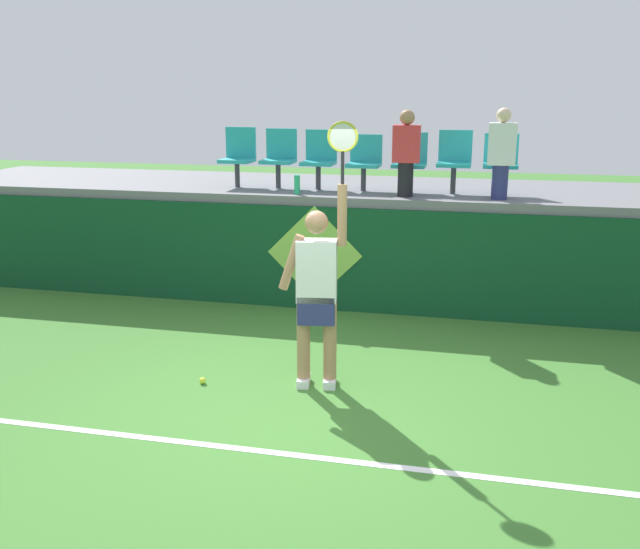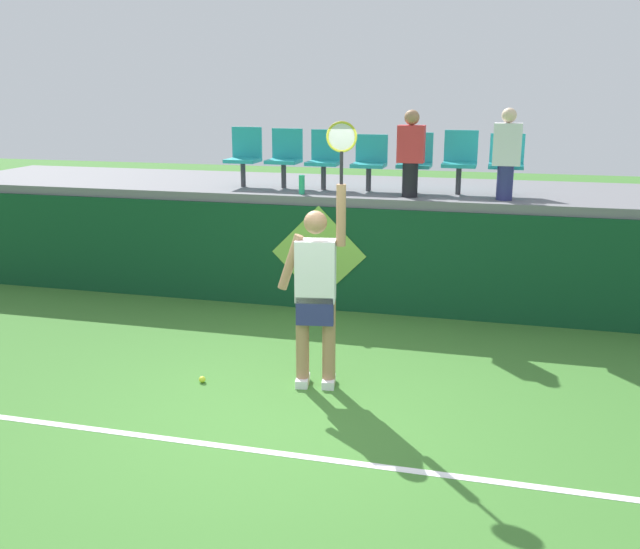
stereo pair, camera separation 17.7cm
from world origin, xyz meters
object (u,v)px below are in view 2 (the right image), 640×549
object	(u,v)px
stadium_chair_1	(285,155)
stadium_chair_0	(245,154)
water_bottle	(302,185)
spectator_0	(411,152)
stadium_chair_6	(506,161)
tennis_ball	(202,379)
stadium_chair_5	(460,159)
stadium_chair_4	(415,160)
stadium_chair_3	(370,160)
spectator_1	(507,153)
tennis_player	(316,290)
stadium_chair_2	(325,157)

from	to	relation	value
stadium_chair_1	stadium_chair_0	bearing A→B (deg)	179.83
water_bottle	spectator_0	world-z (taller)	spectator_0
stadium_chair_0	stadium_chair_6	size ratio (longest dim) A/B	1.05
stadium_chair_0	spectator_0	bearing A→B (deg)	-10.81
tennis_ball	stadium_chair_5	distance (m)	4.56
stadium_chair_4	spectator_0	distance (m)	0.48
tennis_ball	stadium_chair_3	distance (m)	4.10
stadium_chair_3	stadium_chair_5	bearing A→B (deg)	0.18
stadium_chair_6	spectator_1	xyz separation A→B (m)	(0.00, -0.42, 0.14)
tennis_player	stadium_chair_1	xyz separation A→B (m)	(-1.32, 3.27, 0.96)
tennis_ball	stadium_chair_2	distance (m)	4.00
tennis_player	stadium_chair_4	distance (m)	3.44
stadium_chair_4	spectator_0	xyz separation A→B (m)	(0.00, -0.46, 0.14)
stadium_chair_1	stadium_chair_6	world-z (taller)	stadium_chair_1
tennis_player	tennis_ball	world-z (taller)	tennis_player
spectator_0	stadium_chair_0	bearing A→B (deg)	169.19
stadium_chair_3	stadium_chair_5	world-z (taller)	stadium_chair_5
water_bottle	stadium_chair_1	distance (m)	0.78
water_bottle	stadium_chair_2	xyz separation A→B (m)	(0.17, 0.58, 0.31)
stadium_chair_0	stadium_chair_1	bearing A→B (deg)	-0.17
tennis_ball	spectator_0	size ratio (longest dim) A/B	0.06
water_bottle	stadium_chair_6	distance (m)	2.68
stadium_chair_4	water_bottle	bearing A→B (deg)	-157.66
stadium_chair_6	stadium_chair_3	bearing A→B (deg)	179.99
stadium_chair_0	spectator_1	size ratio (longest dim) A/B	0.73
tennis_ball	stadium_chair_0	distance (m)	4.07
water_bottle	stadium_chair_5	xyz separation A→B (m)	(2.00, 0.58, 0.33)
water_bottle	tennis_player	bearing A→B (deg)	-71.30
stadium_chair_6	spectator_0	world-z (taller)	spectator_0
water_bottle	stadium_chair_1	bearing A→B (deg)	124.94
tennis_ball	stadium_chair_5	size ratio (longest dim) A/B	0.08
stadium_chair_1	spectator_0	xyz separation A→B (m)	(1.82, -0.46, 0.13)
stadium_chair_0	stadium_chair_5	distance (m)	3.01
water_bottle	stadium_chair_3	distance (m)	1.03
stadium_chair_1	stadium_chair_3	xyz separation A→B (m)	(1.21, -0.00, -0.03)
stadium_chair_1	stadium_chair_2	xyz separation A→B (m)	(0.57, 0.00, -0.01)
stadium_chair_2	tennis_ball	bearing A→B (deg)	-96.16
stadium_chair_1	stadium_chair_6	bearing A→B (deg)	-0.09
stadium_chair_0	stadium_chair_3	size ratio (longest dim) A/B	1.10
water_bottle	stadium_chair_0	bearing A→B (deg)	149.96
stadium_chair_5	stadium_chair_2	bearing A→B (deg)	179.96
tennis_player	stadium_chair_1	world-z (taller)	tennis_player
stadium_chair_0	stadium_chair_4	bearing A→B (deg)	-0.08
tennis_ball	stadium_chair_3	xyz separation A→B (m)	(1.01, 3.50, 1.87)
stadium_chair_2	spectator_1	bearing A→B (deg)	-9.88
stadium_chair_5	spectator_1	world-z (taller)	spectator_1
stadium_chair_2	stadium_chair_3	distance (m)	0.63
stadium_chair_5	spectator_1	xyz separation A→B (m)	(0.59, -0.42, 0.13)
water_bottle	stadium_chair_3	xyz separation A→B (m)	(0.80, 0.58, 0.29)
stadium_chair_2	stadium_chair_4	world-z (taller)	stadium_chair_2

